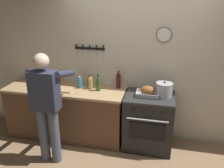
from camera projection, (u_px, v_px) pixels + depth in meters
wall_back at (140, 64)px, 3.87m from camera, size 6.00×0.13×2.60m
counter_block at (66, 112)px, 4.09m from camera, size 2.03×0.65×0.90m
stove at (148, 121)px, 3.80m from camera, size 0.76×0.67×0.90m
person_cook at (47, 102)px, 3.29m from camera, size 0.51×0.63×1.66m
roasting_pan at (148, 92)px, 3.62m from camera, size 0.35×0.26×0.16m
stock_pot at (164, 90)px, 3.58m from camera, size 0.26×0.26×0.25m
cutting_board at (63, 89)px, 3.86m from camera, size 0.36×0.24×0.02m
bottle_hot_sauce at (59, 78)px, 4.17m from camera, size 0.05×0.05×0.19m
bottle_cooking_oil at (90, 83)px, 3.88m from camera, size 0.07×0.07×0.25m
bottle_wine_red at (118, 81)px, 3.90m from camera, size 0.08×0.08×0.30m
bottle_soy_sauce at (89, 82)px, 4.02m from camera, size 0.06×0.06×0.18m
bottle_olive_oil at (98, 84)px, 3.80m from camera, size 0.07×0.07×0.27m
bottle_dish_soap at (80, 83)px, 3.92m from camera, size 0.07×0.07×0.20m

